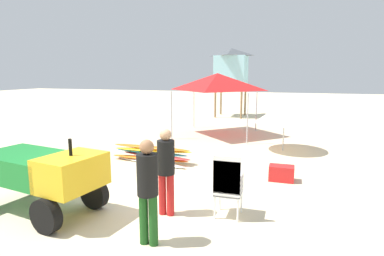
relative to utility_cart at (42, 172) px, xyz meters
name	(u,v)px	position (x,y,z in m)	size (l,w,h in m)	color
ground	(132,208)	(1.52, 0.65, -0.78)	(80.00, 80.00, 0.00)	beige
utility_cart	(42,172)	(0.00, 0.00, 0.00)	(2.71, 1.65, 1.50)	#197A2D
stacked_plastic_chairs	(228,181)	(3.40, 0.79, -0.09)	(0.48, 0.48, 1.20)	white
surfboard_pile	(151,154)	(0.52, 3.72, -0.55)	(2.59, 0.85, 0.48)	white
lifeguard_near_left	(166,166)	(2.29, 0.58, 0.15)	(0.32, 0.32, 1.64)	red
lifeguard_near_center	(148,186)	(2.42, -0.47, 0.17)	(0.32, 0.32, 1.66)	#194C19
popup_canopy	(217,82)	(1.40, 8.53, 1.49)	(3.06, 3.06, 2.63)	#B2B2B7
lifeguard_tower	(231,67)	(0.86, 14.50, 2.20)	(1.98, 1.98, 4.10)	olive
beach_umbrella_left	(285,113)	(4.22, 6.41, 0.53)	(1.98, 1.98, 1.66)	beige
cooler_box	(281,173)	(4.28, 3.19, -0.60)	(0.60, 0.38, 0.38)	red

